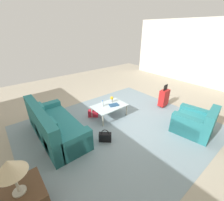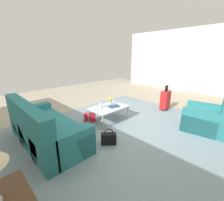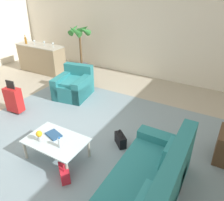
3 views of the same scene
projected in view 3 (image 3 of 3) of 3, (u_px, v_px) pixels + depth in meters
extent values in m
plane|color=#A89E89|center=(60.00, 136.00, 4.61)|extent=(12.00, 12.00, 0.00)
cube|color=silver|center=(141.00, 29.00, 6.96)|extent=(10.24, 0.12, 3.10)
cube|color=gray|center=(89.00, 139.00, 4.50)|extent=(5.20, 4.40, 0.01)
cube|color=teal|center=(142.00, 191.00, 3.13)|extent=(0.93, 2.12, 0.45)
cube|color=teal|center=(168.00, 189.00, 2.86)|extent=(0.22, 2.12, 0.95)
cube|color=teal|center=(163.00, 149.00, 3.82)|extent=(0.93, 0.24, 0.59)
cube|color=teal|center=(168.00, 154.00, 3.22)|extent=(0.16, 0.40, 0.41)
cube|color=teal|center=(73.00, 89.00, 6.12)|extent=(0.99, 1.09, 0.44)
cube|color=teal|center=(79.00, 78.00, 6.34)|extent=(0.86, 0.34, 0.82)
cube|color=teal|center=(83.00, 88.00, 5.98)|extent=(0.36, 0.98, 0.60)
cube|color=teal|center=(63.00, 85.00, 6.18)|extent=(0.36, 0.98, 0.60)
cube|color=teal|center=(72.00, 81.00, 5.95)|extent=(0.71, 0.79, 0.08)
cube|color=silver|center=(56.00, 140.00, 3.87)|extent=(1.08, 0.71, 0.02)
cylinder|color=#ADA899|center=(49.00, 132.00, 4.41)|extent=(0.05, 0.05, 0.38)
cylinder|color=#ADA899|center=(89.00, 148.00, 3.99)|extent=(0.05, 0.05, 0.38)
cylinder|color=#ADA899|center=(25.00, 150.00, 3.95)|extent=(0.05, 0.05, 0.38)
cylinder|color=#ADA899|center=(67.00, 170.00, 3.52)|extent=(0.05, 0.05, 0.38)
cylinder|color=silver|center=(60.00, 143.00, 3.66)|extent=(0.06, 0.06, 0.18)
cylinder|color=#2D6BBC|center=(59.00, 138.00, 3.61)|extent=(0.04, 0.04, 0.02)
cube|color=navy|center=(54.00, 135.00, 3.97)|extent=(0.34, 0.27, 0.03)
cylinder|color=#B2B7BC|center=(40.00, 138.00, 3.82)|extent=(0.07, 0.07, 0.10)
sphere|color=gold|center=(39.00, 134.00, 3.77)|extent=(0.11, 0.11, 0.11)
cube|color=#937F60|center=(41.00, 58.00, 7.72)|extent=(1.74, 0.56, 0.96)
cube|color=#ADA899|center=(39.00, 45.00, 7.49)|extent=(1.78, 0.60, 0.03)
cylinder|color=silver|center=(28.00, 42.00, 7.78)|extent=(0.07, 0.07, 0.01)
cylinder|color=silver|center=(28.00, 41.00, 7.76)|extent=(0.01, 0.01, 0.08)
sphere|color=silver|center=(27.00, 39.00, 7.73)|extent=(0.08, 0.08, 0.08)
cylinder|color=silver|center=(35.00, 44.00, 7.56)|extent=(0.07, 0.07, 0.01)
cylinder|color=silver|center=(34.00, 43.00, 7.54)|extent=(0.01, 0.01, 0.08)
sphere|color=silver|center=(34.00, 41.00, 7.50)|extent=(0.08, 0.08, 0.08)
cylinder|color=silver|center=(45.00, 45.00, 7.43)|extent=(0.07, 0.07, 0.01)
cylinder|color=silver|center=(44.00, 44.00, 7.41)|extent=(0.01, 0.01, 0.08)
sphere|color=silver|center=(44.00, 42.00, 7.37)|extent=(0.08, 0.08, 0.08)
cylinder|color=silver|center=(53.00, 47.00, 7.25)|extent=(0.07, 0.07, 0.01)
cylinder|color=silver|center=(53.00, 46.00, 7.23)|extent=(0.01, 0.01, 0.08)
sphere|color=silver|center=(53.00, 43.00, 7.19)|extent=(0.08, 0.08, 0.08)
cylinder|color=brown|center=(26.00, 41.00, 7.57)|extent=(0.07, 0.07, 0.22)
cylinder|color=brown|center=(25.00, 36.00, 7.50)|extent=(0.03, 0.03, 0.08)
cube|color=red|center=(14.00, 100.00, 5.30)|extent=(0.42, 0.26, 0.60)
cube|color=black|center=(10.00, 85.00, 5.10)|extent=(0.24, 0.05, 0.20)
cylinder|color=black|center=(12.00, 110.00, 5.50)|extent=(0.02, 0.05, 0.05)
cylinder|color=black|center=(21.00, 112.00, 5.40)|extent=(0.02, 0.05, 0.05)
cube|color=black|center=(120.00, 140.00, 4.31)|extent=(0.33, 0.32, 0.24)
torus|color=black|center=(121.00, 134.00, 4.24)|extent=(0.16, 0.14, 0.20)
cube|color=red|center=(64.00, 173.00, 3.57)|extent=(0.34, 0.31, 0.24)
torus|color=red|center=(63.00, 166.00, 3.50)|extent=(0.16, 0.14, 0.20)
cylinder|color=#514C56|center=(82.00, 68.00, 7.76)|extent=(0.45, 0.45, 0.30)
cylinder|color=brown|center=(81.00, 50.00, 7.44)|extent=(0.07, 0.07, 1.06)
cone|color=#2D7533|center=(85.00, 31.00, 7.03)|extent=(0.20, 0.49, 0.38)
cone|color=#2D7533|center=(83.00, 29.00, 7.29)|extent=(0.49, 0.20, 0.38)
cone|color=#2D7533|center=(74.00, 29.00, 7.22)|extent=(0.20, 0.49, 0.38)
cone|color=#2D7533|center=(75.00, 31.00, 6.96)|extent=(0.49, 0.20, 0.38)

